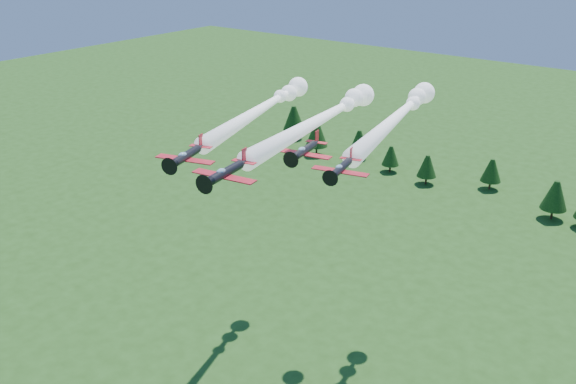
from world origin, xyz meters
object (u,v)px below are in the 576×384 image
Objects in this scene: plane_left at (264,107)px; plane_lead at (325,117)px; plane_right at (400,114)px; plane_slot at (305,151)px.

plane_lead is at bearing -33.97° from plane_left.
plane_right is at bearing -1.34° from plane_left.
plane_slot is at bearing -113.36° from plane_right.
plane_left is at bearing 153.67° from plane_lead.
plane_right is 5.18× the size of plane_slot.
plane_right reaches higher than plane_left.
plane_lead reaches higher than plane_right.
plane_left is 1.01× the size of plane_right.
plane_lead reaches higher than plane_left.
plane_left is at bearing -177.76° from plane_right.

